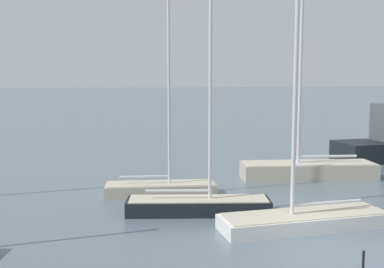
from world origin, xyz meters
The scene contains 5 objects.
ground_plane centered at (0.00, 0.00, 0.00)m, with size 600.00×600.00×0.00m, color slate.
sailboat_1 centered at (-2.77, 5.10, 0.43)m, with size 5.83×2.66×8.44m.
sailboat_2 centered at (-3.66, 8.35, 0.43)m, with size 5.21×2.20×9.27m.
sailboat_4 centered at (0.40, 2.43, 0.47)m, with size 6.14×1.67×10.59m.
sailboat_5 centered at (4.65, 9.81, 0.61)m, with size 7.35×3.16×12.42m.
Camera 1 is at (-7.47, -11.75, 5.27)m, focal length 42.46 mm.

